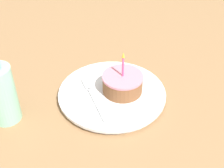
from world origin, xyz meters
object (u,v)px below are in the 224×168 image
object	(u,v)px
plate	(112,94)
fork	(94,96)
bottle	(1,92)
cake_slice	(123,83)

from	to	relation	value
plate	fork	bearing A→B (deg)	51.71
fork	bottle	world-z (taller)	bottle
plate	cake_slice	bearing A→B (deg)	-146.20
plate	fork	size ratio (longest dim) A/B	1.98
plate	bottle	bearing A→B (deg)	44.76
plate	cake_slice	world-z (taller)	cake_slice
plate	cake_slice	size ratio (longest dim) A/B	2.38
plate	fork	world-z (taller)	fork
cake_slice	bottle	world-z (taller)	bottle
bottle	cake_slice	bearing A→B (deg)	-136.25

